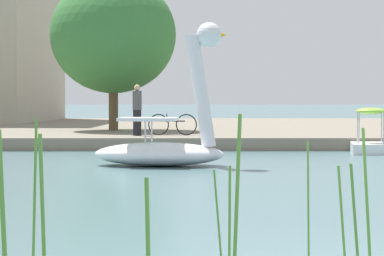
# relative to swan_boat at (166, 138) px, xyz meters

# --- Properties ---
(shore_bank_far) EXTENTS (158.92, 27.06, 0.41)m
(shore_bank_far) POSITION_rel_swan_boat_xyz_m (2.34, 19.05, -0.49)
(shore_bank_far) COLOR slate
(shore_bank_far) RESTS_ON ground_plane
(swan_boat) EXTENTS (3.35, 1.83, 3.53)m
(swan_boat) POSITION_rel_swan_boat_xyz_m (0.00, 0.00, 0.00)
(swan_boat) COLOR white
(swan_boat) RESTS_ON ground_plane
(pedal_boat_lime) EXTENTS (1.41, 2.02, 1.39)m
(pedal_boat_lime) POSITION_rel_swan_boat_xyz_m (6.13, 4.49, -0.31)
(pedal_boat_lime) COLOR white
(pedal_boat_lime) RESTS_ON ground_plane
(tree_broadleaf_behind_dock) EXTENTS (6.70, 6.76, 6.16)m
(tree_broadleaf_behind_dock) POSITION_rel_swan_boat_xyz_m (-2.46, 11.89, 3.54)
(tree_broadleaf_behind_dock) COLOR brown
(tree_broadleaf_behind_dock) RESTS_ON shore_bank_far
(person_on_path) EXTENTS (0.31, 0.31, 1.74)m
(person_on_path) POSITION_rel_swan_boat_xyz_m (-1.20, 7.27, 0.63)
(person_on_path) COLOR black
(person_on_path) RESTS_ON shore_bank_far
(bicycle_parked) EXTENTS (1.70, 0.30, 0.75)m
(bicycle_parked) POSITION_rel_swan_boat_xyz_m (0.00, 7.55, 0.10)
(bicycle_parked) COLOR black
(bicycle_parked) RESTS_ON shore_bank_far
(reed_clump_foreground) EXTENTS (3.75, 1.47, 1.52)m
(reed_clump_foreground) POSITION_rel_swan_boat_xyz_m (0.69, -13.29, -0.05)
(reed_clump_foreground) COLOR #568E38
(reed_clump_foreground) RESTS_ON ground_plane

